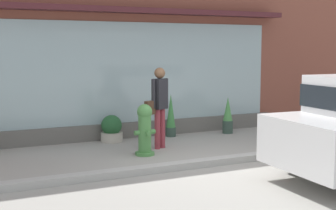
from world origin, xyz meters
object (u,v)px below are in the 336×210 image
object	(u,v)px
potted_plant_doorstep	(111,129)
potted_plant_trailing_edge	(228,116)
pedestrian_with_handbag	(159,102)
potted_plant_window_right	(171,116)
fire_hydrant	(145,129)

from	to	relation	value
potted_plant_doorstep	potted_plant_trailing_edge	size ratio (longest dim) A/B	0.67
pedestrian_with_handbag	potted_plant_trailing_edge	world-z (taller)	pedestrian_with_handbag
potted_plant_trailing_edge	potted_plant_window_right	bearing A→B (deg)	171.00
fire_hydrant	pedestrian_with_handbag	world-z (taller)	pedestrian_with_handbag
potted_plant_window_right	potted_plant_doorstep	world-z (taller)	potted_plant_window_right
fire_hydrant	potted_plant_window_right	xyz separation A→B (m)	(1.35, 1.57, -0.03)
pedestrian_with_handbag	potted_plant_doorstep	distance (m)	1.49
potted_plant_doorstep	potted_plant_trailing_edge	bearing A→B (deg)	-4.96
fire_hydrant	potted_plant_trailing_edge	world-z (taller)	fire_hydrant
potted_plant_trailing_edge	pedestrian_with_handbag	bearing A→B (deg)	-158.56
pedestrian_with_handbag	potted_plant_trailing_edge	bearing A→B (deg)	175.92
fire_hydrant	pedestrian_with_handbag	xyz separation A→B (m)	(0.52, 0.44, 0.47)
pedestrian_with_handbag	potted_plant_window_right	size ratio (longest dim) A/B	1.67
pedestrian_with_handbag	potted_plant_trailing_edge	distance (m)	2.52
fire_hydrant	potted_plant_doorstep	xyz separation A→B (m)	(-0.13, 1.59, -0.24)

